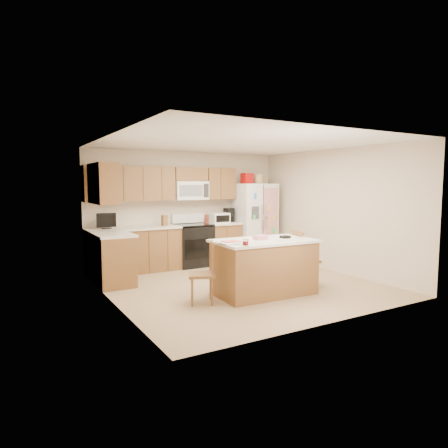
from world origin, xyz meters
TOP-DOWN VIEW (x-y plane):
  - ground at (0.00, 0.00)m, footprint 4.50×4.50m
  - room_shell at (0.00, 0.00)m, footprint 4.60×4.60m
  - cabinetry at (-0.98, 1.79)m, footprint 3.36×1.56m
  - stove at (0.00, 1.94)m, footprint 0.76×0.65m
  - refrigerator at (1.57, 1.87)m, footprint 0.90×0.79m
  - island at (0.02, -0.69)m, footprint 1.67×1.02m
  - windsor_chair_left at (-1.07, -0.63)m, footprint 0.52×0.53m
  - windsor_chair_back at (0.04, -0.00)m, footprint 0.44×0.43m
  - windsor_chair_right at (0.93, -0.62)m, footprint 0.48×0.49m

SIDE VIEW (x-z plane):
  - ground at x=0.00m, z-range 0.00..0.00m
  - windsor_chair_back at x=0.04m, z-range -0.02..0.86m
  - windsor_chair_left at x=-1.07m, z-range -0.03..0.91m
  - island at x=0.02m, z-range -0.04..0.94m
  - windsor_chair_right at x=0.93m, z-range -0.03..0.95m
  - stove at x=0.00m, z-range -0.09..1.04m
  - cabinetry at x=-0.98m, z-range -0.16..1.99m
  - refrigerator at x=1.57m, z-range -0.10..1.94m
  - room_shell at x=0.00m, z-range 0.18..2.70m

